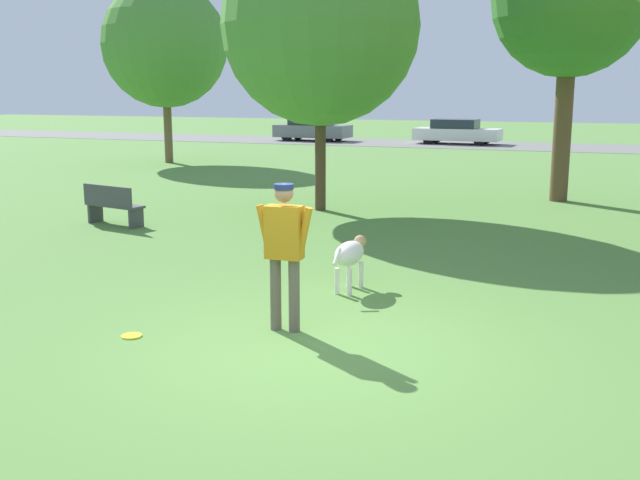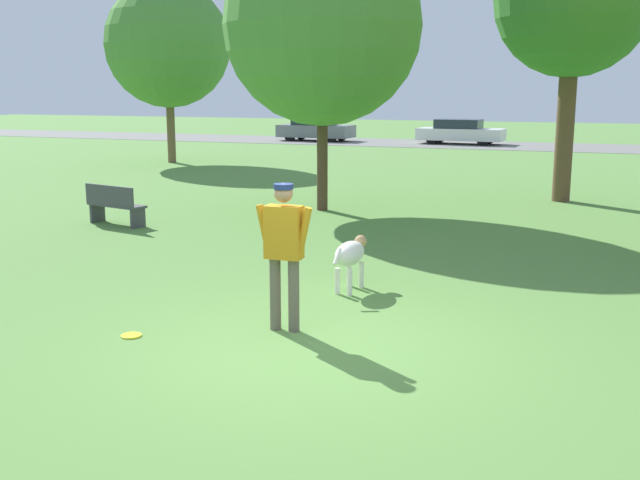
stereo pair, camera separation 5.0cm
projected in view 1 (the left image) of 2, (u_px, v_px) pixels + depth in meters
name	position (u px, v px, depth m)	size (l,w,h in m)	color
ground_plane	(308.00, 348.00, 8.14)	(120.00, 120.00, 0.00)	#56843D
far_road_strip	(543.00, 147.00, 36.69)	(120.00, 6.00, 0.01)	slate
person	(284.00, 244.00, 8.54)	(0.69, 0.23, 1.73)	#665B4C
dog	(350.00, 255.00, 10.41)	(0.36, 1.10, 0.71)	silver
frisbee	(132.00, 336.00, 8.52)	(0.23, 0.23, 0.02)	yellow
tree_near_left	(320.00, 26.00, 16.64)	(4.44, 4.44, 6.38)	#4C3826
tree_far_left	(165.00, 45.00, 27.89)	(4.68, 4.68, 6.75)	brown
parked_car_grey	(312.00, 129.00, 40.69)	(4.11, 1.86, 1.35)	slate
parked_car_white	(457.00, 132.00, 38.32)	(4.40, 1.96, 1.27)	white
park_bench	(112.00, 204.00, 15.39)	(1.46, 0.71, 0.84)	#47474C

